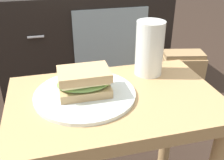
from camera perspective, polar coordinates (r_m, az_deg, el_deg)
side_table at (r=0.74m, az=0.63°, el=-9.54°), size 0.56×0.36×0.46m
tv_cabinet at (r=1.62m, az=-6.30°, el=8.71°), size 0.96×0.46×0.58m
plate at (r=0.70m, az=-5.93°, el=-3.08°), size 0.27×0.27×0.01m
sandwich_front at (r=0.68m, az=-6.09°, el=-0.34°), size 0.14×0.10×0.07m
beer_glass at (r=0.79m, az=8.19°, el=6.67°), size 0.08×0.08×0.16m
paper_bag at (r=1.41m, az=14.63°, el=-0.63°), size 0.23×0.16×0.34m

